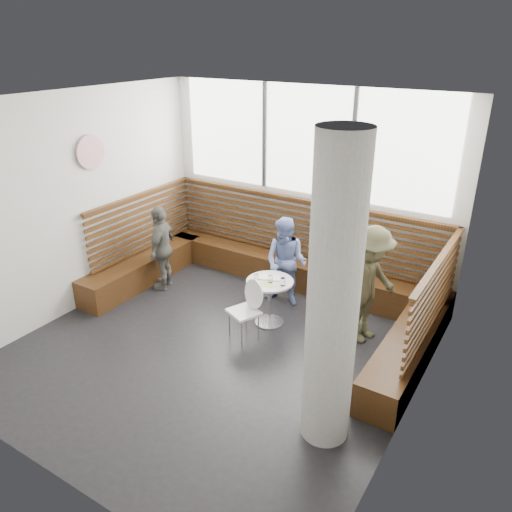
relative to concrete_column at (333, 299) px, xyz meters
The scene contains 15 objects.
room 1.95m from the concrete_column, 161.90° to the left, with size 5.00×5.00×3.20m.
booth 3.24m from the concrete_column, 127.94° to the left, with size 5.00×2.50×1.44m.
concrete_column is the anchor object (origin of this frame).
wall_art 4.48m from the concrete_column, 166.94° to the left, with size 0.50×0.50×0.03m, color white.
cafe_table 2.50m from the concrete_column, 135.55° to the left, with size 0.67×0.67×0.69m.
cafe_chair 2.31m from the concrete_column, 146.93° to the left, with size 0.40×0.40×0.84m.
adult_man 2.09m from the concrete_column, 98.57° to the left, with size 1.07×0.61×1.65m, color #484830.
child_back 2.94m from the concrete_column, 127.42° to the left, with size 0.68×0.53×1.39m, color #7085C2.
child_left 4.12m from the concrete_column, 155.93° to the left, with size 0.82×0.34×1.40m, color #605F57.
plate_near 2.53m from the concrete_column, 136.77° to the left, with size 0.21×0.21×0.01m, color white.
plate_far 2.46m from the concrete_column, 132.75° to the left, with size 0.21×0.21×0.01m, color white.
glass_left 2.44m from the concrete_column, 140.31° to the left, with size 0.07×0.07×0.10m, color white.
glass_mid 2.36m from the concrete_column, 135.73° to the left, with size 0.07×0.07×0.10m, color white.
glass_right 2.24m from the concrete_column, 131.80° to the left, with size 0.07×0.07×0.11m, color white.
menu_card 2.31m from the concrete_column, 137.44° to the left, with size 0.19×0.13×0.00m, color #A5C64C.
Camera 1 is at (3.40, -4.46, 3.88)m, focal length 35.00 mm.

